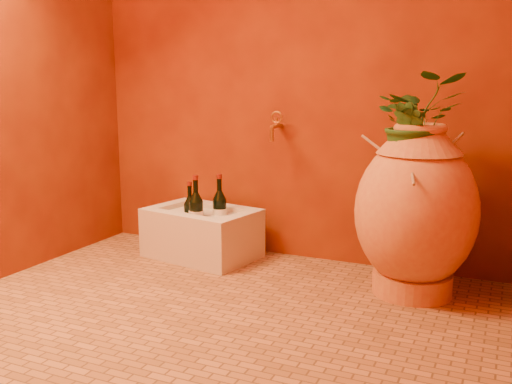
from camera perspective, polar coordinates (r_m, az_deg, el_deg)
The scene contains 10 objects.
floor at distance 2.60m, azimuth -4.49°, elevation -12.20°, with size 2.50×2.50×0.00m, color #995E32.
wall_back at distance 3.31m, azimuth 3.84°, elevation 14.84°, with size 2.50×0.02×2.50m, color #621A05.
amphora at distance 2.84m, azimuth 15.69°, elevation -1.85°, with size 0.70×0.70×0.83m.
stone_basin at distance 3.40m, azimuth -5.41°, elevation -4.20°, with size 0.69×0.53×0.29m.
wine_bottle_a at distance 3.34m, azimuth -3.66°, elevation -1.91°, with size 0.08×0.08×0.34m.
wine_bottle_b at distance 3.35m, azimuth -6.60°, elevation -2.21°, with size 0.07×0.07×0.30m.
wine_bottle_c at distance 3.29m, azimuth -6.01°, elevation -2.14°, with size 0.08×0.08×0.35m.
wall_tap at distance 3.26m, azimuth 1.98°, elevation 6.73°, with size 0.07×0.15×0.17m.
plant_main at distance 2.79m, azimuth 15.85°, elevation 6.84°, with size 0.41×0.35×0.45m, color #1F4B1B.
plant_side at distance 2.71m, azimuth 15.09°, elevation 5.40°, with size 0.17×0.14×0.32m, color #1F4B1B.
Camera 1 is at (1.17, -2.09, 1.02)m, focal length 40.00 mm.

